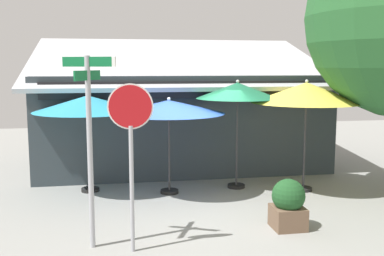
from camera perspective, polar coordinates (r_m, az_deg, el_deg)
The scene contains 9 objects.
ground_plane at distance 9.97m, azimuth 0.74°, elevation -10.39°, with size 28.00×28.00×0.10m, color gray.
cafe_building at distance 14.20m, azimuth -1.65°, elevation 1.49°, with size 8.82×5.07×4.01m.
street_sign_post at distance 7.63m, azimuth -12.82°, elevation -0.62°, with size 0.87×0.81×3.24m.
stop_sign at distance 7.34m, azimuth -7.74°, elevation -1.12°, with size 0.74×0.08×2.80m.
patio_umbrella_teal_left at distance 11.15m, azimuth -13.05°, elevation 2.96°, with size 2.61×2.61×2.44m.
patio_umbrella_royal_blue_center at distance 10.72m, azimuth -2.94°, elevation 2.61°, with size 2.67×2.67×2.34m.
patio_umbrella_forest_green_right at distance 11.24m, azimuth 5.77°, elevation 4.61°, with size 2.06×2.06×2.73m.
patio_umbrella_mustard_far_right at distance 11.25m, azimuth 14.25°, elevation 4.29°, with size 2.66×2.66×2.75m.
sidewalk_planter at distance 8.84m, azimuth 12.07°, elevation -9.33°, with size 0.63×0.63×0.96m.
Camera 1 is at (-1.76, -9.30, 3.07)m, focal length 42.19 mm.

